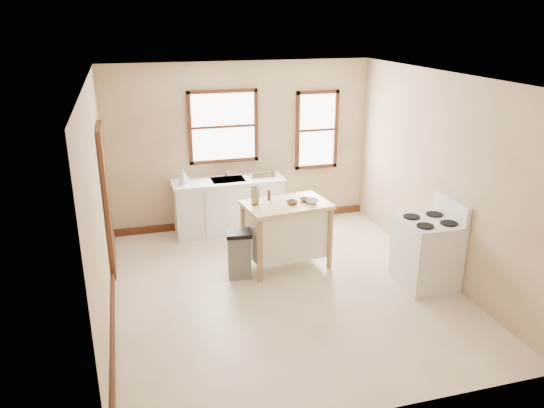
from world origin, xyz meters
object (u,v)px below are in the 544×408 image
(dish_rack, at_px, (261,173))
(trash_bin, at_px, (239,254))
(knife_block, at_px, (255,197))
(bowl_c, at_px, (312,201))
(bowl_a, at_px, (292,202))
(pepper_grinder, at_px, (269,195))
(gas_stove, at_px, (427,244))
(soap_bottle_b, at_px, (185,178))
(kitchen_island, at_px, (286,235))
(bowl_b, at_px, (305,200))
(soap_bottle_a, at_px, (183,177))

(dish_rack, distance_m, trash_bin, 1.98)
(knife_block, relative_size, trash_bin, 0.29)
(dish_rack, relative_size, bowl_c, 2.37)
(bowl_a, bearing_deg, bowl_c, -10.33)
(pepper_grinder, xyz_separation_m, bowl_a, (0.27, -0.24, -0.05))
(pepper_grinder, distance_m, gas_stove, 2.29)
(soap_bottle_b, bearing_deg, kitchen_island, -35.49)
(bowl_c, bearing_deg, bowl_b, 119.83)
(soap_bottle_a, relative_size, bowl_c, 1.33)
(soap_bottle_a, height_order, soap_bottle_b, soap_bottle_a)
(soap_bottle_b, bearing_deg, gas_stove, -26.82)
(kitchen_island, height_order, bowl_c, bowl_c)
(bowl_a, bearing_deg, kitchen_island, 141.52)
(dish_rack, height_order, bowl_b, dish_rack)
(bowl_a, xyz_separation_m, gas_stove, (1.59, -1.01, -0.39))
(soap_bottle_a, distance_m, bowl_c, 2.26)
(bowl_a, relative_size, bowl_c, 0.95)
(soap_bottle_b, relative_size, dish_rack, 0.42)
(knife_block, height_order, gas_stove, gas_stove)
(soap_bottle_b, distance_m, knife_block, 1.63)
(soap_bottle_a, distance_m, gas_stove, 3.90)
(bowl_c, bearing_deg, gas_stove, -36.35)
(bowl_c, bearing_deg, kitchen_island, 163.23)
(pepper_grinder, distance_m, bowl_a, 0.37)
(soap_bottle_a, xyz_separation_m, bowl_b, (1.58, -1.44, -0.05))
(bowl_b, bearing_deg, soap_bottle_a, 137.64)
(pepper_grinder, relative_size, bowl_a, 0.89)
(soap_bottle_b, xyz_separation_m, knife_block, (0.82, -1.41, 0.06))
(knife_block, distance_m, bowl_c, 0.82)
(soap_bottle_b, bearing_deg, soap_bottle_a, -107.44)
(bowl_c, distance_m, trash_bin, 1.27)
(pepper_grinder, xyz_separation_m, trash_bin, (-0.53, -0.35, -0.71))
(soap_bottle_b, bearing_deg, knife_block, -45.35)
(dish_rack, height_order, knife_block, knife_block)
(bowl_b, bearing_deg, dish_rack, 99.22)
(soap_bottle_b, xyz_separation_m, dish_rack, (1.29, 0.04, -0.04))
(soap_bottle_a, height_order, gas_stove, gas_stove)
(bowl_b, xyz_separation_m, bowl_c, (0.06, -0.11, 0.01))
(kitchen_island, distance_m, knife_block, 0.74)
(dish_rack, relative_size, bowl_b, 2.57)
(soap_bottle_a, distance_m, kitchen_island, 2.02)
(bowl_c, bearing_deg, trash_bin, -176.81)
(knife_block, bearing_deg, soap_bottle_a, 125.99)
(pepper_grinder, bearing_deg, dish_rack, 79.97)
(soap_bottle_a, xyz_separation_m, bowl_c, (1.64, -1.55, -0.04))
(knife_block, distance_m, gas_stove, 2.44)
(soap_bottle_a, xyz_separation_m, pepper_grinder, (1.09, -1.26, 0.01))
(soap_bottle_b, relative_size, kitchen_island, 0.15)
(bowl_a, relative_size, bowl_b, 1.03)
(soap_bottle_a, relative_size, gas_stove, 0.20)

